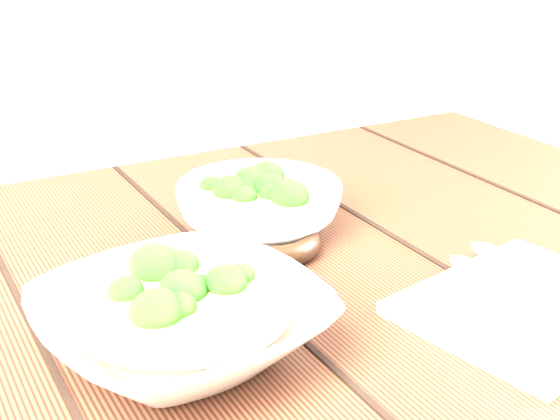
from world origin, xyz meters
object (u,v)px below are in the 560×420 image
object	(u,v)px
table	(257,376)
soup_bowl_front	(182,321)
trivet	(275,242)
soup_bowl_back	(259,206)
napkin	(530,307)

from	to	relation	value
table	soup_bowl_front	xyz separation A→B (m)	(-0.12, -0.10, 0.15)
trivet	soup_bowl_front	bearing A→B (deg)	-139.57
soup_bowl_front	trivet	bearing A→B (deg)	40.43
soup_bowl_back	trivet	size ratio (longest dim) A/B	2.02
table	soup_bowl_back	size ratio (longest dim) A/B	5.93
table	soup_bowl_back	xyz separation A→B (m)	(0.05, 0.10, 0.15)
soup_bowl_back	napkin	distance (m)	0.31
trivet	soup_bowl_back	bearing A→B (deg)	79.51
table	soup_bowl_back	world-z (taller)	soup_bowl_back
table	trivet	xyz separation A→B (m)	(0.04, 0.04, 0.13)
soup_bowl_front	trivet	world-z (taller)	soup_bowl_front
table	soup_bowl_front	world-z (taller)	soup_bowl_front
soup_bowl_front	soup_bowl_back	xyz separation A→B (m)	(0.17, 0.19, 0.00)
table	napkin	xyz separation A→B (m)	(0.19, -0.19, 0.13)
table	soup_bowl_front	distance (m)	0.22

